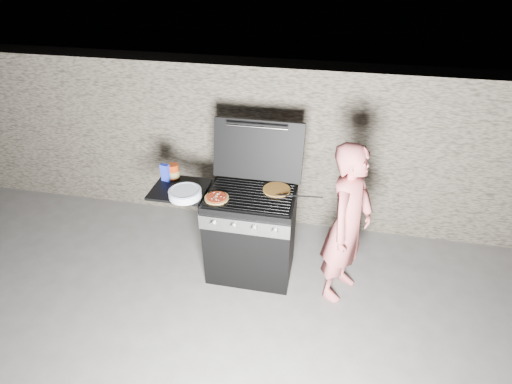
% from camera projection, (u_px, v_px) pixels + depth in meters
% --- Properties ---
extents(ground, '(50.00, 50.00, 0.00)m').
position_uv_depth(ground, '(251.00, 269.00, 4.06)').
color(ground, '#5B5751').
extents(stone_wall, '(8.00, 0.35, 1.80)m').
position_uv_depth(stone_wall, '(270.00, 145.00, 4.43)').
color(stone_wall, '#776C5B').
rests_on(stone_wall, ground).
extents(gas_grill, '(1.34, 0.79, 0.91)m').
position_uv_depth(gas_grill, '(226.00, 231.00, 3.85)').
color(gas_grill, black).
rests_on(gas_grill, ground).
extents(pizza_topped, '(0.24, 0.24, 0.02)m').
position_uv_depth(pizza_topped, '(217.00, 198.00, 3.51)').
color(pizza_topped, tan).
rests_on(pizza_topped, gas_grill).
extents(pizza_plain, '(0.32, 0.32, 0.01)m').
position_uv_depth(pizza_plain, '(277.00, 190.00, 3.63)').
color(pizza_plain, '#B47E34').
rests_on(pizza_plain, gas_grill).
extents(sauce_jar, '(0.12, 0.12, 0.15)m').
position_uv_depth(sauce_jar, '(174.00, 171.00, 3.78)').
color(sauce_jar, '#972C0A').
rests_on(sauce_jar, gas_grill).
extents(blue_carton, '(0.09, 0.06, 0.17)m').
position_uv_depth(blue_carton, '(165.00, 173.00, 3.74)').
color(blue_carton, '#1B2EB2').
rests_on(blue_carton, gas_grill).
extents(plate_stack, '(0.35, 0.35, 0.07)m').
position_uv_depth(plate_stack, '(185.00, 193.00, 3.54)').
color(plate_stack, white).
rests_on(plate_stack, gas_grill).
extents(person, '(0.57, 0.66, 1.54)m').
position_uv_depth(person, '(348.00, 225.00, 3.43)').
color(person, '#D36664').
rests_on(person, ground).
extents(tongs, '(0.42, 0.09, 0.09)m').
position_uv_depth(tongs, '(298.00, 196.00, 3.47)').
color(tongs, black).
rests_on(tongs, gas_grill).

